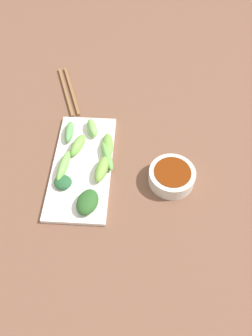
# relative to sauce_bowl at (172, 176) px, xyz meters

# --- Properties ---
(tabletop) EXTENTS (2.10, 2.10, 0.02)m
(tabletop) POSITION_rel_sauce_bowl_xyz_m (0.13, -0.03, -0.03)
(tabletop) COLOR brown
(tabletop) RESTS_ON ground
(sauce_bowl) EXTENTS (0.12, 0.12, 0.04)m
(sauce_bowl) POSITION_rel_sauce_bowl_xyz_m (0.00, 0.00, 0.00)
(sauce_bowl) COLOR silver
(sauce_bowl) RESTS_ON tabletop
(serving_plate) EXTENTS (0.16, 0.35, 0.01)m
(serving_plate) POSITION_rel_sauce_bowl_xyz_m (0.24, -0.03, -0.02)
(serving_plate) COLOR white
(serving_plate) RESTS_ON tabletop
(broccoli_stalk_0) EXTENTS (0.03, 0.08, 0.03)m
(broccoli_stalk_0) POSITION_rel_sauce_bowl_xyz_m (0.29, -0.13, 0.00)
(broccoli_stalk_0) COLOR #5CA156
(broccoli_stalk_0) RESTS_ON serving_plate
(broccoli_leafy_1) EXTENTS (0.05, 0.05, 0.02)m
(broccoli_leafy_1) POSITION_rel_sauce_bowl_xyz_m (0.28, 0.03, -0.00)
(broccoli_leafy_1) COLOR #255B32
(broccoli_leafy_1) RESTS_ON serving_plate
(broccoli_stalk_2) EXTENTS (0.05, 0.08, 0.03)m
(broccoli_stalk_2) POSITION_rel_sauce_bowl_xyz_m (0.26, -0.09, 0.00)
(broccoli_stalk_2) COLOR #74AC49
(broccoli_stalk_2) RESTS_ON serving_plate
(broccoli_stalk_3) EXTENTS (0.04, 0.10, 0.03)m
(broccoli_stalk_3) POSITION_rel_sauce_bowl_xyz_m (0.28, -0.01, 0.00)
(broccoli_stalk_3) COLOR #73B753
(broccoli_stalk_3) RESTS_ON serving_plate
(broccoli_leafy_4) EXTENTS (0.07, 0.08, 0.03)m
(broccoli_leafy_4) POSITION_rel_sauce_bowl_xyz_m (0.21, 0.09, 0.00)
(broccoli_leafy_4) COLOR #2B5C26
(broccoli_leafy_4) RESTS_ON serving_plate
(broccoli_stalk_5) EXTENTS (0.05, 0.10, 0.02)m
(broccoli_stalk_5) POSITION_rel_sauce_bowl_xyz_m (0.17, -0.05, 0.00)
(broccoli_stalk_5) COLOR #69AD4F
(broccoli_stalk_5) RESTS_ON serving_plate
(broccoli_stalk_6) EXTENTS (0.05, 0.09, 0.03)m
(broccoli_stalk_6) POSITION_rel_sauce_bowl_xyz_m (0.18, -0.01, 0.00)
(broccoli_stalk_6) COLOR #77AC46
(broccoli_stalk_6) RESTS_ON serving_plate
(broccoli_stalk_7) EXTENTS (0.05, 0.07, 0.03)m
(broccoli_stalk_7) POSITION_rel_sauce_bowl_xyz_m (0.23, -0.15, 0.00)
(broccoli_stalk_7) COLOR #7ABA5A
(broccoli_stalk_7) RESTS_ON serving_plate
(broccoli_stalk_8) EXTENTS (0.04, 0.09, 0.02)m
(broccoli_stalk_8) POSITION_rel_sauce_bowl_xyz_m (0.18, -0.09, -0.00)
(broccoli_stalk_8) COLOR #6EA344
(broccoli_stalk_8) RESTS_ON serving_plate
(chopsticks) EXTENTS (0.10, 0.23, 0.01)m
(chopsticks) POSITION_rel_sauce_bowl_xyz_m (0.32, -0.33, -0.02)
(chopsticks) COLOR brown
(chopsticks) RESTS_ON tabletop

